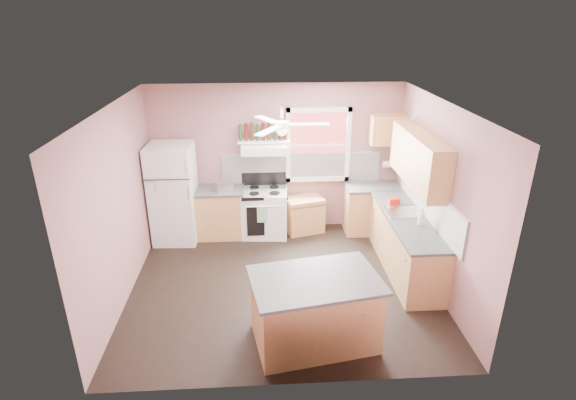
{
  "coord_description": "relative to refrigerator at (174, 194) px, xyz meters",
  "views": [
    {
      "loc": [
        -0.29,
        -5.79,
        3.83
      ],
      "look_at": [
        0.1,
        0.3,
        1.25
      ],
      "focal_mm": 28.0,
      "sensor_mm": 36.0,
      "label": 1
    }
  ],
  "objects": [
    {
      "name": "range_hood",
      "position": [
        1.59,
        0.17,
        0.74
      ],
      "size": [
        0.78,
        0.5,
        0.14
      ],
      "primitive_type": "cube",
      "color": "white",
      "rests_on": "wall_back"
    },
    {
      "name": "base_cabinet_right",
      "position": [
        3.77,
        -1.28,
        -0.45
      ],
      "size": [
        0.6,
        2.2,
        0.86
      ],
      "primitive_type": "cube",
      "color": "#A67645",
      "rests_on": "floor"
    },
    {
      "name": "soap_bottle",
      "position": [
        3.88,
        -1.52,
        0.15
      ],
      "size": [
        0.12,
        0.12,
        0.26
      ],
      "primitive_type": "imported",
      "rotation": [
        0.0,
        0.0,
        4.94
      ],
      "color": "silver",
      "rests_on": "counter_right"
    },
    {
      "name": "paper_towel",
      "position": [
        3.89,
        0.28,
        0.37
      ],
      "size": [
        0.26,
        0.12,
        0.12
      ],
      "primitive_type": "cylinder",
      "rotation": [
        0.0,
        1.57,
        0.0
      ],
      "color": "white",
      "rests_on": "wall_back"
    },
    {
      "name": "sink",
      "position": [
        3.76,
        -1.08,
        0.01
      ],
      "size": [
        0.55,
        0.45,
        0.03
      ],
      "primitive_type": "cube",
      "color": "silver",
      "rests_on": "counter_right"
    },
    {
      "name": "base_cabinet_left",
      "position": [
        0.76,
        0.12,
        -0.45
      ],
      "size": [
        0.9,
        0.6,
        0.86
      ],
      "primitive_type": "cube",
      "color": "#A67645",
      "rests_on": "floor"
    },
    {
      "name": "base_cabinet_corner",
      "position": [
        3.57,
        0.12,
        -0.45
      ],
      "size": [
        1.0,
        0.6,
        0.86
      ],
      "primitive_type": "cube",
      "color": "#A67645",
      "rests_on": "floor"
    },
    {
      "name": "window_frame",
      "position": [
        2.57,
        0.37,
        0.72
      ],
      "size": [
        1.16,
        0.07,
        1.36
      ],
      "primitive_type": "cube",
      "color": "white",
      "rests_on": "wall_back"
    },
    {
      "name": "cart",
      "position": [
        2.32,
        0.16,
        -0.55
      ],
      "size": [
        0.76,
        0.61,
        0.66
      ],
      "primitive_type": "cube",
      "rotation": [
        0.0,
        0.0,
        0.28
      ],
      "color": "#A67645",
      "rests_on": "floor"
    },
    {
      "name": "wall_back",
      "position": [
        1.82,
        0.44,
        0.47
      ],
      "size": [
        4.5,
        0.05,
        2.7
      ],
      "primitive_type": "cube",
      "color": "#8C5E5F",
      "rests_on": "ground"
    },
    {
      "name": "island_top",
      "position": [
        2.15,
        -2.87,
        -0.0
      ],
      "size": [
        1.68,
        1.25,
        0.04
      ],
      "primitive_type": "cube",
      "rotation": [
        0.0,
        0.0,
        0.18
      ],
      "color": "#3F3F41",
      "rests_on": "island"
    },
    {
      "name": "island",
      "position": [
        2.15,
        -2.87,
        -0.45
      ],
      "size": [
        1.58,
        1.15,
        0.86
      ],
      "primitive_type": "cube",
      "rotation": [
        0.0,
        0.0,
        0.18
      ],
      "color": "#A67645",
      "rests_on": "floor"
    },
    {
      "name": "refrigerator",
      "position": [
        0.0,
        0.0,
        0.0
      ],
      "size": [
        0.78,
        0.76,
        1.76
      ],
      "primitive_type": "cube",
      "rotation": [
        0.0,
        0.0,
        -0.05
      ],
      "color": "white",
      "rests_on": "floor"
    },
    {
      "name": "wine_bottles",
      "position": [
        1.6,
        0.29,
        1.0
      ],
      "size": [
        0.86,
        0.06,
        0.31
      ],
      "color": "#143819",
      "rests_on": "bottle_shelf"
    },
    {
      "name": "window_view",
      "position": [
        2.57,
        0.4,
        0.72
      ],
      "size": [
        1.0,
        0.02,
        1.2
      ],
      "primitive_type": "cube",
      "color": "maroon",
      "rests_on": "wall_back"
    },
    {
      "name": "red_caddy",
      "position": [
        3.7,
        -0.72,
        0.07
      ],
      "size": [
        0.19,
        0.14,
        0.1
      ],
      "primitive_type": "cube",
      "rotation": [
        0.0,
        0.0,
        0.13
      ],
      "color": "red",
      "rests_on": "counter_right"
    },
    {
      "name": "floor",
      "position": [
        1.82,
        -1.58,
        -0.88
      ],
      "size": [
        4.5,
        4.5,
        0.0
      ],
      "primitive_type": "plane",
      "color": "black",
      "rests_on": "ground"
    },
    {
      "name": "upper_cabinet_corner",
      "position": [
        3.77,
        0.25,
        1.02
      ],
      "size": [
        0.6,
        0.33,
        0.52
      ],
      "primitive_type": "cube",
      "color": "#A67645",
      "rests_on": "wall_back"
    },
    {
      "name": "backsplash_right",
      "position": [
        4.06,
        -1.28,
        0.29
      ],
      "size": [
        0.03,
        2.6,
        0.55
      ],
      "primitive_type": "cube",
      "color": "white",
      "rests_on": "wall_right"
    },
    {
      "name": "stove",
      "position": [
        1.59,
        0.1,
        -0.45
      ],
      "size": [
        0.86,
        0.7,
        0.86
      ],
      "primitive_type": "cube",
      "rotation": [
        0.0,
        0.0,
        -0.08
      ],
      "color": "white",
      "rests_on": "floor"
    },
    {
      "name": "ceiling_fan_hub",
      "position": [
        1.82,
        -1.58,
        1.57
      ],
      "size": [
        0.2,
        0.2,
        0.08
      ],
      "primitive_type": "cylinder",
      "color": "white",
      "rests_on": "ceiling"
    },
    {
      "name": "backsplash_back",
      "position": [
        2.27,
        0.4,
        0.29
      ],
      "size": [
        2.9,
        0.03,
        0.55
      ],
      "primitive_type": "cube",
      "color": "white",
      "rests_on": "wall_back"
    },
    {
      "name": "ceiling",
      "position": [
        1.82,
        -1.58,
        1.82
      ],
      "size": [
        4.5,
        4.5,
        0.0
      ],
      "primitive_type": "plane",
      "color": "white",
      "rests_on": "ground"
    },
    {
      "name": "wall_left",
      "position": [
        -0.45,
        -1.58,
        0.47
      ],
      "size": [
        0.05,
        4.0,
        2.7
      ],
      "primitive_type": "cube",
      "color": "#8C5E5F",
      "rests_on": "ground"
    },
    {
      "name": "faucet",
      "position": [
        3.92,
        -1.08,
        0.09
      ],
      "size": [
        0.03,
        0.03,
        0.14
      ],
      "primitive_type": "cylinder",
      "color": "silver",
      "rests_on": "sink"
    },
    {
      "name": "upper_cabinet_right",
      "position": [
        3.9,
        -1.08,
        0.9
      ],
      "size": [
        0.33,
        1.8,
        0.76
      ],
      "primitive_type": "cube",
      "color": "#A67645",
      "rests_on": "wall_right"
    },
    {
      "name": "bottle_shelf",
      "position": [
        1.59,
        0.29,
        0.84
      ],
      "size": [
        0.9,
        0.26,
        0.03
      ],
      "primitive_type": "cube",
      "color": "white",
      "rests_on": "range_hood"
    },
    {
      "name": "toaster",
      "position": [
        0.87,
        0.04,
        0.11
      ],
      "size": [
        0.32,
        0.26,
        0.18
      ],
      "primitive_type": "cube",
      "rotation": [
        0.0,
        0.0,
        0.43
      ],
      "color": "silver",
      "rests_on": "counter_left"
    },
    {
      "name": "counter_right",
      "position": [
        3.76,
        -1.28,
        -0.0
      ],
      "size": [
        0.62,
        2.22,
        0.04
      ],
      "primitive_type": "cube",
      "color": "#3F3F41",
      "rests_on": "base_cabinet_right"
    },
    {
      "name": "wall_right",
      "position": [
        4.1,
        -1.58,
        0.47
      ],
      "size": [
        0.05,
        4.0,
        2.7
      ],
      "primitive_type": "cube",
      "color": "#8C5E5F",
      "rests_on": "ground"
    },
    {
      "name": "counter_left",
      "position": [
        0.76,
        0.12,
        -0.0
      ],
      "size": [
        0.92,
        0.62,
        0.04
      ],
      "primitive_type": "cube",
      "color": "#3F3F41",
      "rests_on": "base_cabinet_left"
    },
    {
      "name": "counter_corner",
      "position": [
        3.57,
        0.12,
        -0.0
      ],
      "size": [
        1.02,
        0.62,
        0.04
      ],
      "primitive_type": "cube",
      "color": "#3F3F41",
      "rests_on": "base_cabinet_corner"
    }
  ]
}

